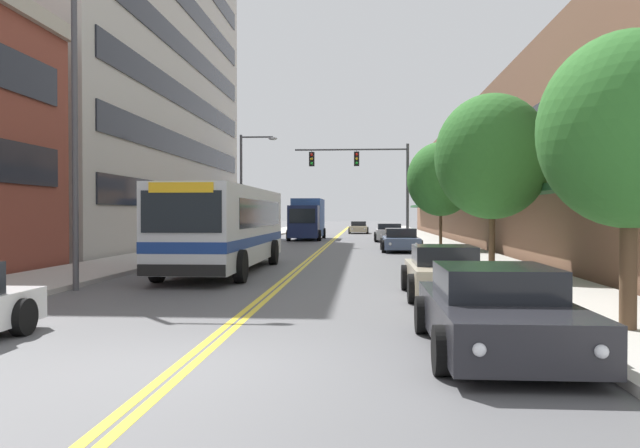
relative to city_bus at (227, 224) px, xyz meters
The scene contains 21 objects.
ground_plane 23.42m from the city_bus, 83.84° to the left, with size 240.00×240.00×0.00m, color #565659.
sidewalk_left 23.75m from the city_bus, 101.38° to the left, with size 3.36×106.00×0.14m.
sidewalk_right 25.22m from the city_bus, 67.35° to the left, with size 3.36×106.00×0.14m.
centre_line 23.42m from the city_bus, 83.84° to the left, with size 0.34×106.00×0.01m.
office_tower_left 24.12m from the city_bus, 124.53° to the left, with size 12.08×31.17×22.17m.
storefront_row_right 28.12m from the city_bus, 56.11° to the left, with size 9.10×68.00×8.98m.
city_bus is the anchor object (origin of this frame).
car_red_parked_left_mid 12.05m from the city_bus, 98.35° to the left, with size 2.15×4.70×1.29m.
car_charcoal_parked_right_foreground 14.48m from the city_bus, 61.34° to the right, with size 2.19×4.63×1.28m.
car_champagne_parked_right_mid 9.51m from the city_bus, 42.65° to the right, with size 1.99×4.15×1.26m.
car_silver_parked_right_far 25.30m from the city_bus, 74.41° to the left, with size 2.21×4.45×1.32m.
car_slate_blue_parked_right_end 14.09m from the city_bus, 60.44° to the left, with size 2.14×4.70×1.26m.
car_beige_moving_lead 43.15m from the city_bus, 84.21° to the left, with size 2.04×4.91×1.25m.
box_truck 27.50m from the city_bus, 89.19° to the left, with size 2.60×7.74×3.25m.
traffic_signal_mast 19.00m from the city_bus, 73.92° to the left, with size 7.33×0.38×6.54m.
street_lamp_left_near 7.22m from the city_bus, 112.46° to the right, with size 2.52×0.28×8.39m.
street_lamp_left_far 17.00m from the city_bus, 98.31° to the left, with size 2.38×0.28×7.02m.
street_tree_right_near 14.86m from the city_bus, 50.72° to the right, with size 2.98×2.98×4.96m.
street_tree_right_mid 9.50m from the city_bus, ahead, with size 3.75×3.75×5.87m.
street_tree_right_far 15.79m from the city_bus, 54.11° to the left, with size 3.72×3.72×5.88m.
fire_hydrant 11.15m from the city_bus, 40.34° to the right, with size 0.32×0.24×0.79m.
Camera 1 is at (2.44, -8.36, 2.07)m, focal length 35.00 mm.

